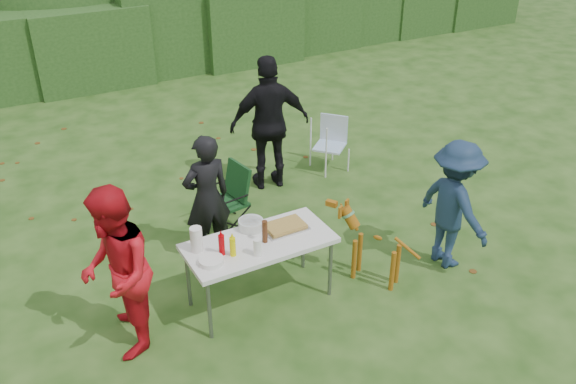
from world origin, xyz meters
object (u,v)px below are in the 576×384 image
dog (377,248)px  ketchup_bottle (222,245)px  folding_table (259,246)px  person_cook (207,198)px  child (454,205)px  paper_towel_roll (196,239)px  mustard_bottle (233,247)px  camping_chair (225,199)px  beer_bottle (265,232)px  person_red_jacket (117,274)px  lawn_chair (330,144)px  person_black_puffy (270,124)px

dog → ketchup_bottle: ketchup_bottle is taller
folding_table → person_cook: bearing=97.4°
child → paper_towel_roll: 2.84m
ketchup_bottle → paper_towel_roll: paper_towel_roll is taller
folding_table → mustard_bottle: mustard_bottle is taller
camping_chair → beer_bottle: (-0.20, -1.47, 0.43)m
child → beer_bottle: size_ratio=6.29×
person_red_jacket → beer_bottle: 1.47m
folding_table → paper_towel_roll: 0.65m
lawn_chair → beer_bottle: 3.19m
person_black_puffy → ketchup_bottle: size_ratio=8.50×
folding_table → lawn_chair: bearing=44.5°
lawn_chair → beer_bottle: size_ratio=3.29×
person_black_puffy → paper_towel_roll: person_black_puffy is taller
camping_chair → mustard_bottle: bearing=60.4°
folding_table → child: bearing=-11.0°
person_cook → person_black_puffy: (1.40, 1.16, 0.18)m
dog → ketchup_bottle: (-1.67, 0.28, 0.43)m
person_cook → child: size_ratio=1.01×
ketchup_bottle → child: bearing=-8.7°
beer_bottle → lawn_chair: bearing=45.5°
folding_table → mustard_bottle: 0.37m
person_black_puffy → dog: size_ratio=2.11×
beer_bottle → person_cook: bearing=99.7°
dog → folding_table: bearing=44.4°
mustard_bottle → ketchup_bottle: bearing=143.6°
person_cook → child: 2.73m
paper_towel_roll → folding_table: bearing=-13.8°
person_cook → ketchup_bottle: bearing=73.1°
person_red_jacket → child: (3.60, -0.44, -0.09)m
person_cook → lawn_chair: size_ratio=1.92×
folding_table → ketchup_bottle: bearing=-176.0°
folding_table → dog: (1.25, -0.31, -0.27)m
child → beer_bottle: child is taller
child → ketchup_bottle: size_ratio=6.86×
dog → person_red_jacket: bearing=51.2°
mustard_bottle → beer_bottle: bearing=8.8°
person_red_jacket → beer_bottle: (1.47, -0.05, 0.01)m
ketchup_bottle → beer_bottle: size_ratio=0.92×
paper_towel_roll → camping_chair: bearing=56.7°
child → camping_chair: child is taller
camping_chair → beer_bottle: bearing=73.3°
mustard_bottle → paper_towel_roll: bearing=138.6°
beer_bottle → paper_towel_roll: (-0.65, 0.18, 0.01)m
lawn_chair → mustard_bottle: bearing=0.6°
folding_table → dog: bearing=-13.7°
person_black_puffy → mustard_bottle: bearing=66.9°
lawn_chair → mustard_bottle: size_ratio=3.95×
person_red_jacket → child: size_ratio=1.12×
ketchup_bottle → paper_towel_roll: size_ratio=0.85×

